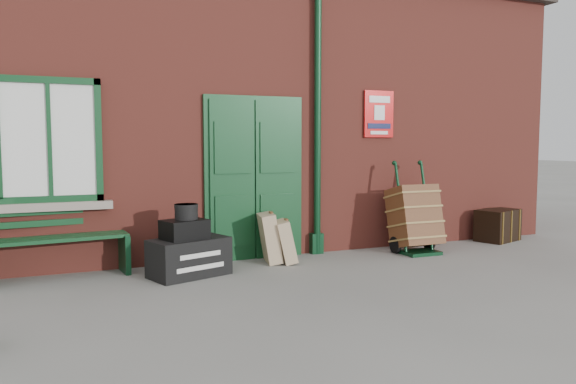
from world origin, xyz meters
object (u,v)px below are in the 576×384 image
bench (56,236)px  porter_trolley (415,218)px  dark_trunk (498,225)px  houdini_trunk (189,257)px

bench → porter_trolley: bearing=-10.4°
bench → dark_trunk: (6.75, -0.08, -0.24)m
houdini_trunk → dark_trunk: 5.29m
porter_trolley → dark_trunk: 1.91m
dark_trunk → houdini_trunk: bearing=166.5°
bench → porter_trolley: 4.90m
houdini_trunk → dark_trunk: dark_trunk is taller
houdini_trunk → dark_trunk: (5.27, 0.47, 0.03)m
houdini_trunk → porter_trolley: 3.42m
dark_trunk → porter_trolley: bearing=170.4°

